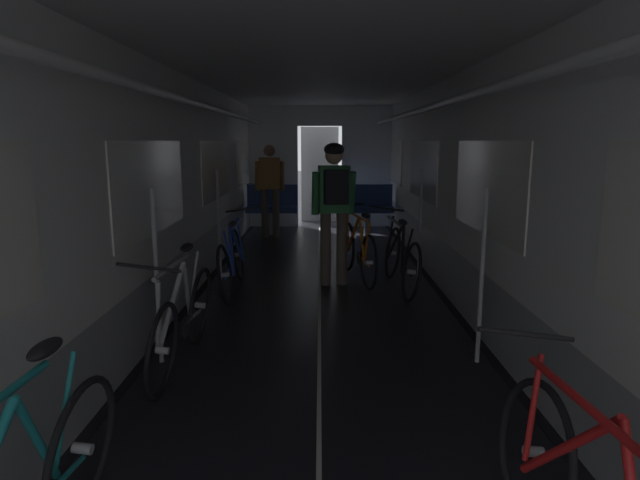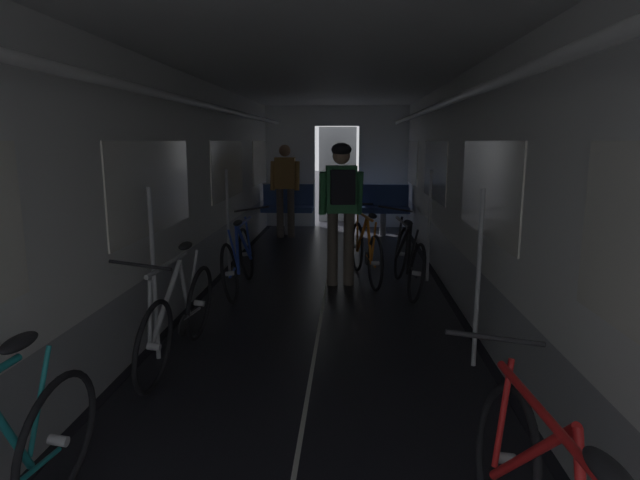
# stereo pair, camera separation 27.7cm
# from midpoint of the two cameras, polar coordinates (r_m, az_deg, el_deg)

# --- Properties ---
(train_car_shell) EXTENTS (3.14, 12.34, 2.57)m
(train_car_shell) POSITION_cam_midpoint_polar(r_m,az_deg,el_deg) (5.53, 1.80, 10.02)
(train_car_shell) COLOR black
(train_car_shell) RESTS_ON ground
(bench_seat_far_left) EXTENTS (0.98, 0.51, 0.95)m
(bench_seat_far_left) POSITION_cam_midpoint_polar(r_m,az_deg,el_deg) (10.12, -2.70, 3.84)
(bench_seat_far_left) COLOR gray
(bench_seat_far_left) RESTS_ON ground
(bench_seat_far_right) EXTENTS (0.98, 0.51, 0.95)m
(bench_seat_far_right) POSITION_cam_midpoint_polar(r_m,az_deg,el_deg) (10.10, 7.54, 3.74)
(bench_seat_far_right) COLOR gray
(bench_seat_far_right) RESTS_ON ground
(bicycle_blue) EXTENTS (0.44, 1.69, 0.96)m
(bicycle_blue) POSITION_cam_midpoint_polar(r_m,az_deg,el_deg) (6.32, -7.44, -2.05)
(bicycle_blue) COLOR black
(bicycle_blue) RESTS_ON ground
(bicycle_silver) EXTENTS (0.44, 1.69, 0.95)m
(bicycle_silver) POSITION_cam_midpoint_polar(r_m,az_deg,el_deg) (4.37, -13.13, -7.97)
(bicycle_silver) COLOR black
(bicycle_silver) RESTS_ON ground
(bicycle_black) EXTENTS (0.47, 1.70, 0.96)m
(bicycle_black) POSITION_cam_midpoint_polar(r_m,az_deg,el_deg) (6.39, 10.62, -2.01)
(bicycle_black) COLOR black
(bicycle_black) RESTS_ON ground
(person_cyclist_aisle) EXTENTS (0.55, 0.42, 1.73)m
(person_cyclist_aisle) POSITION_cam_midpoint_polar(r_m,az_deg,el_deg) (6.40, 3.54, 4.46)
(person_cyclist_aisle) COLOR brown
(person_cyclist_aisle) RESTS_ON ground
(bicycle_orange_in_aisle) EXTENTS (0.52, 1.67, 0.94)m
(bicycle_orange_in_aisle) POSITION_cam_midpoint_polar(r_m,az_deg,el_deg) (6.77, 6.08, -1.13)
(bicycle_orange_in_aisle) COLOR black
(bicycle_orange_in_aisle) RESTS_ON ground
(person_standing_near_bench) EXTENTS (0.53, 0.23, 1.69)m
(person_standing_near_bench) POSITION_cam_midpoint_polar(r_m,az_deg,el_deg) (9.71, -2.94, 5.97)
(person_standing_near_bench) COLOR brown
(person_standing_near_bench) RESTS_ON ground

